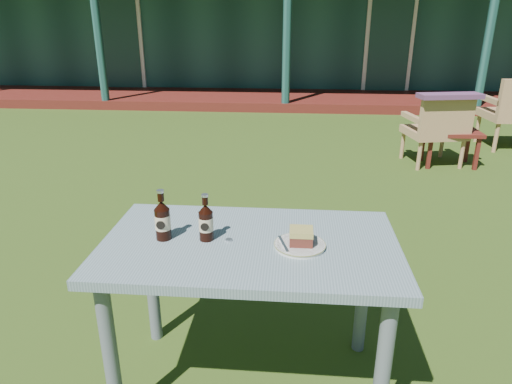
# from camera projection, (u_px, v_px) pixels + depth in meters

# --- Properties ---
(ground) EXTENTS (80.00, 80.00, 0.00)m
(ground) POSITION_uv_depth(u_px,v_px,m) (270.00, 230.00, 3.59)
(ground) COLOR #334916
(pavilion) EXTENTS (15.80, 8.30, 3.45)m
(pavilion) POSITION_uv_depth(u_px,v_px,m) (291.00, 15.00, 11.75)
(pavilion) COLOR #1A443F
(pavilion) RESTS_ON ground
(cafe_table) EXTENTS (1.20, 0.70, 0.72)m
(cafe_table) POSITION_uv_depth(u_px,v_px,m) (250.00, 263.00, 1.88)
(cafe_table) COLOR slate
(cafe_table) RESTS_ON ground
(plate) EXTENTS (0.20, 0.20, 0.01)m
(plate) POSITION_uv_depth(u_px,v_px,m) (300.00, 245.00, 1.80)
(plate) COLOR silver
(plate) RESTS_ON cafe_table
(cake_slice) EXTENTS (0.09, 0.09, 0.06)m
(cake_slice) POSITION_uv_depth(u_px,v_px,m) (301.00, 236.00, 1.79)
(cake_slice) COLOR #4F2119
(cake_slice) RESTS_ON plate
(fork) EXTENTS (0.05, 0.14, 0.00)m
(fork) POSITION_uv_depth(u_px,v_px,m) (283.00, 244.00, 1.79)
(fork) COLOR silver
(fork) RESTS_ON plate
(cola_bottle_near) EXTENTS (0.06, 0.06, 0.20)m
(cola_bottle_near) POSITION_uv_depth(u_px,v_px,m) (206.00, 222.00, 1.83)
(cola_bottle_near) COLOR black
(cola_bottle_near) RESTS_ON cafe_table
(cola_bottle_far) EXTENTS (0.06, 0.07, 0.21)m
(cola_bottle_far) POSITION_uv_depth(u_px,v_px,m) (163.00, 220.00, 1.84)
(cola_bottle_far) COLOR black
(cola_bottle_far) RESTS_ON cafe_table
(bottle_cap) EXTENTS (0.03, 0.03, 0.01)m
(bottle_cap) POSITION_uv_depth(u_px,v_px,m) (229.00, 240.00, 1.85)
(bottle_cap) COLOR silver
(bottle_cap) RESTS_ON cafe_table
(armchair_left) EXTENTS (0.67, 0.64, 0.78)m
(armchair_left) POSITION_uv_depth(u_px,v_px,m) (438.00, 127.00, 5.01)
(armchair_left) COLOR #AA7F55
(armchair_left) RESTS_ON ground
(floral_throw) EXTENTS (0.68, 0.33, 0.05)m
(floral_throw) POSITION_uv_depth(u_px,v_px,m) (450.00, 96.00, 4.73)
(floral_throw) COLOR #5D3558
(floral_throw) RESTS_ON armchair_left
(side_table) EXTENTS (0.60, 0.40, 0.40)m
(side_table) POSITION_uv_depth(u_px,v_px,m) (451.00, 136.00, 5.05)
(side_table) COLOR #541A14
(side_table) RESTS_ON ground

